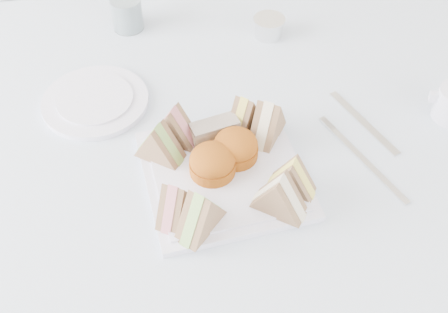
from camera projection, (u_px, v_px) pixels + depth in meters
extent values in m
cube|color=brown|center=(249.00, 257.00, 1.25)|extent=(0.90, 0.90, 0.74)
cube|color=white|center=(257.00, 142.00, 0.97)|extent=(1.02, 1.02, 0.01)
cube|color=white|center=(224.00, 175.00, 0.91)|extent=(0.28, 0.28, 0.01)
cylinder|color=#A65A11|center=(212.00, 162.00, 0.88)|extent=(0.08, 0.08, 0.05)
cylinder|color=#A65A11|center=(236.00, 147.00, 0.91)|extent=(0.10, 0.10, 0.05)
cube|color=#C2B095|center=(215.00, 131.00, 0.94)|extent=(0.09, 0.05, 0.04)
cylinder|color=white|center=(95.00, 101.00, 1.02)|extent=(0.26, 0.26, 0.01)
cylinder|color=white|center=(126.00, 8.00, 1.15)|extent=(0.07, 0.07, 0.09)
cylinder|color=silver|center=(269.00, 28.00, 1.15)|extent=(0.08, 0.08, 0.04)
cube|color=silver|center=(363.00, 122.00, 0.99)|extent=(0.08, 0.17, 0.00)
cube|color=silver|center=(368.00, 165.00, 0.93)|extent=(0.08, 0.18, 0.00)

